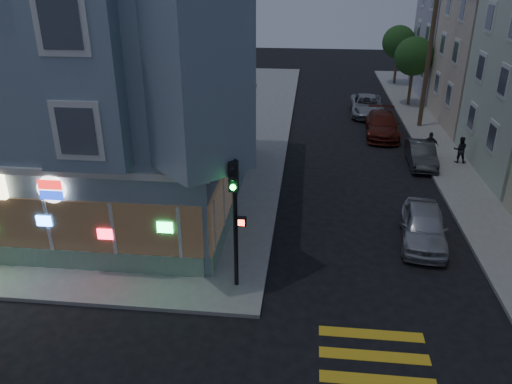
% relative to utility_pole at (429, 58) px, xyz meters
% --- Properties ---
extents(ground, '(120.00, 120.00, 0.00)m').
position_rel_utility_pole_xyz_m(ground, '(-12.00, -24.00, -4.80)').
color(ground, black).
rests_on(ground, ground).
extents(sidewalk_nw, '(33.00, 42.00, 0.15)m').
position_rel_utility_pole_xyz_m(sidewalk_nw, '(-25.50, -1.00, -4.72)').
color(sidewalk_nw, gray).
rests_on(sidewalk_nw, ground).
extents(corner_building, '(14.60, 14.60, 11.40)m').
position_rel_utility_pole_xyz_m(corner_building, '(-18.00, -13.02, 1.02)').
color(corner_building, gray).
rests_on(corner_building, sidewalk_nw).
extents(row_house_d, '(12.00, 8.60, 10.50)m').
position_rel_utility_pole_xyz_m(row_house_d, '(7.50, 10.00, 0.60)').
color(row_house_d, '#AAA5B5').
rests_on(row_house_d, sidewalk_ne).
extents(utility_pole, '(2.20, 0.30, 9.00)m').
position_rel_utility_pole_xyz_m(utility_pole, '(0.00, 0.00, 0.00)').
color(utility_pole, '#4C3826').
rests_on(utility_pole, sidewalk_ne).
extents(street_tree_near, '(3.00, 3.00, 5.30)m').
position_rel_utility_pole_xyz_m(street_tree_near, '(0.20, 6.00, -0.86)').
color(street_tree_near, '#4C3826').
rests_on(street_tree_near, sidewalk_ne).
extents(street_tree_far, '(3.00, 3.00, 5.30)m').
position_rel_utility_pole_xyz_m(street_tree_far, '(0.20, 14.00, -0.86)').
color(street_tree_far, '#4C3826').
rests_on(street_tree_far, sidewalk_ne).
extents(pedestrian_a, '(0.80, 0.65, 1.52)m').
position_rel_utility_pole_xyz_m(pedestrian_a, '(0.87, -7.13, -3.89)').
color(pedestrian_a, black).
rests_on(pedestrian_a, sidewalk_ne).
extents(pedestrian_b, '(0.97, 0.54, 1.57)m').
position_rel_utility_pole_xyz_m(pedestrian_b, '(-0.70, -6.64, -3.86)').
color(pedestrian_b, '#232027').
rests_on(pedestrian_b, sidewalk_ne).
extents(parked_car_a, '(2.29, 4.52, 1.47)m').
position_rel_utility_pole_xyz_m(parked_car_a, '(-2.87, -16.36, -4.06)').
color(parked_car_a, '#B1B3B9').
rests_on(parked_car_a, ground).
extents(parked_car_b, '(1.52, 4.01, 1.31)m').
position_rel_utility_pole_xyz_m(parked_car_b, '(-1.30, -7.40, -4.14)').
color(parked_car_b, '#36393B').
rests_on(parked_car_b, ground).
extents(parked_car_c, '(2.43, 5.30, 1.50)m').
position_rel_utility_pole_xyz_m(parked_car_c, '(-2.86, -2.20, -4.05)').
color(parked_car_c, '#5D1F15').
rests_on(parked_car_c, ground).
extents(parked_car_d, '(2.49, 5.20, 1.43)m').
position_rel_utility_pole_xyz_m(parked_car_d, '(-3.40, 3.00, -4.08)').
color(parked_car_d, '#9BA0A5').
rests_on(parked_car_d, ground).
extents(traffic_signal, '(0.54, 0.53, 4.73)m').
position_rel_utility_pole_xyz_m(traffic_signal, '(-9.97, -20.48, -1.45)').
color(traffic_signal, black).
rests_on(traffic_signal, sidewalk_nw).
extents(fire_hydrant, '(0.49, 0.28, 0.85)m').
position_rel_utility_pole_xyz_m(fire_hydrant, '(-0.70, -7.41, -4.20)').
color(fire_hydrant, white).
rests_on(fire_hydrant, sidewalk_ne).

